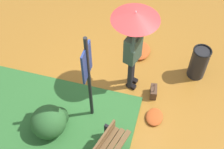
{
  "coord_description": "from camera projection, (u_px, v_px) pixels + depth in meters",
  "views": [
    {
      "loc": [
        -3.99,
        -0.92,
        5.76
      ],
      "look_at": [
        -0.23,
        0.1,
        0.85
      ],
      "focal_mm": 49.61,
      "sensor_mm": 36.0,
      "label": 1
    }
  ],
  "objects": [
    {
      "name": "info_sign_post",
      "position": [
        88.0,
        72.0,
        5.55
      ],
      "size": [
        0.44,
        0.07,
        2.3
      ],
      "color": "black",
      "rests_on": "ground_plane"
    },
    {
      "name": "person_with_umbrella",
      "position": [
        134.0,
        32.0,
        6.03
      ],
      "size": [
        0.96,
        0.96,
        2.04
      ],
      "color": "black",
      "rests_on": "ground_plane"
    },
    {
      "name": "trash_bin",
      "position": [
        199.0,
        63.0,
        7.03
      ],
      "size": [
        0.42,
        0.42,
        0.83
      ],
      "color": "black",
      "rests_on": "ground_plane"
    },
    {
      "name": "shrub_cluster",
      "position": [
        50.0,
        121.0,
        6.23
      ],
      "size": [
        0.79,
        0.72,
        0.65
      ],
      "color": "#285628",
      "rests_on": "ground_plane"
    },
    {
      "name": "handbag",
      "position": [
        153.0,
        92.0,
        6.89
      ],
      "size": [
        0.32,
        0.18,
        0.37
      ],
      "color": "#4C3323",
      "rests_on": "ground_plane"
    },
    {
      "name": "ground_plane",
      "position": [
        119.0,
        91.0,
        7.06
      ],
      "size": [
        18.0,
        18.0,
        0.0
      ],
      "primitive_type": "plane",
      "color": "#9E6623"
    },
    {
      "name": "leaf_pile_near_person",
      "position": [
        140.0,
        51.0,
        7.74
      ],
      "size": [
        0.63,
        0.5,
        0.14
      ],
      "color": "#B74C1E",
      "rests_on": "ground_plane"
    },
    {
      "name": "leaf_pile_by_bench",
      "position": [
        154.0,
        117.0,
        6.58
      ],
      "size": [
        0.45,
        0.36,
        0.1
      ],
      "color": "#B74C1E",
      "rests_on": "ground_plane"
    }
  ]
}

